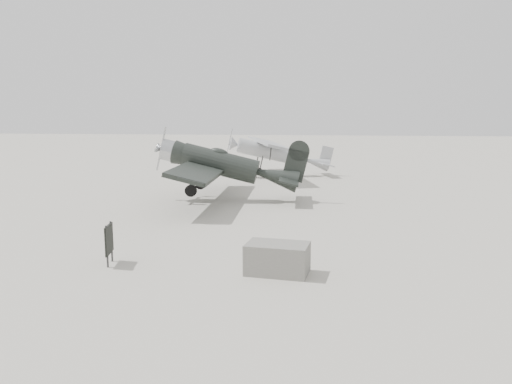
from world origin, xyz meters
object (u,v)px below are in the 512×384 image
sign_board (109,240)px  highwing_monoplane (276,150)px  lowwing_monoplane (227,166)px  equipment_block (277,258)px

sign_board → highwing_monoplane: bearing=70.7°
highwing_monoplane → sign_board: highwing_monoplane is taller
lowwing_monoplane → sign_board: (-1.66, -11.18, -1.07)m
highwing_monoplane → equipment_block: size_ratio=6.04×
highwing_monoplane → lowwing_monoplane: bearing=-114.2°
lowwing_monoplane → equipment_block: (3.43, -11.45, -1.39)m
equipment_block → sign_board: 5.10m
lowwing_monoplane → equipment_block: bearing=-74.7°
highwing_monoplane → sign_board: bearing=-113.3°
lowwing_monoplane → equipment_block: lowwing_monoplane is taller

